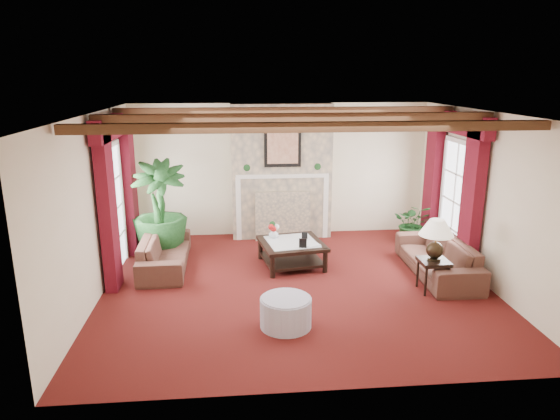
{
  "coord_description": "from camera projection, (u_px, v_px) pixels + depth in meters",
  "views": [
    {
      "loc": [
        -0.93,
        -7.29,
        3.24
      ],
      "look_at": [
        -0.23,
        0.4,
        1.14
      ],
      "focal_mm": 32.0,
      "sensor_mm": 36.0,
      "label": 1
    }
  ],
  "objects": [
    {
      "name": "fireplace",
      "position": [
        282.0,
        103.0,
        9.68
      ],
      "size": [
        2.0,
        0.52,
        2.7
      ],
      "primitive_type": null,
      "color": "tan",
      "rests_on": "ground"
    },
    {
      "name": "french_door_left",
      "position": [
        108.0,
        145.0,
        8.08
      ],
      "size": [
        0.1,
        1.1,
        2.16
      ],
      "primitive_type": null,
      "color": "white",
      "rests_on": "ground"
    },
    {
      "name": "curtains_right",
      "position": [
        457.0,
        117.0,
        8.48
      ],
      "size": [
        0.2,
        2.4,
        2.55
      ],
      "primitive_type": null,
      "color": "#500A17",
      "rests_on": "ground"
    },
    {
      "name": "small_plant",
      "position": [
        413.0,
        228.0,
        9.85
      ],
      "size": [
        1.23,
        1.26,
        0.64
      ],
      "primitive_type": "imported",
      "rotation": [
        0.0,
        0.0,
        -0.33
      ],
      "color": "black",
      "rests_on": "ground"
    },
    {
      "name": "coffee_table",
      "position": [
        292.0,
        254.0,
        8.72
      ],
      "size": [
        1.21,
        1.21,
        0.43
      ],
      "primitive_type": null,
      "rotation": [
        0.0,
        0.0,
        0.17
      ],
      "color": "black",
      "rests_on": "ground"
    },
    {
      "name": "right_wall",
      "position": [
        486.0,
        199.0,
        7.84
      ],
      "size": [
        0.02,
        5.5,
        2.7
      ],
      "primitive_type": "cube",
      "color": "beige",
      "rests_on": "ground"
    },
    {
      "name": "photo_frame_a",
      "position": [
        303.0,
        243.0,
        8.32
      ],
      "size": [
        0.13,
        0.05,
        0.17
      ],
      "primitive_type": null,
      "rotation": [
        0.0,
        0.0,
        -0.22
      ],
      "color": "black",
      "rests_on": "coffee_table"
    },
    {
      "name": "floor",
      "position": [
        296.0,
        285.0,
        7.94
      ],
      "size": [
        6.0,
        6.0,
        0.0
      ],
      "primitive_type": "plane",
      "color": "#3F0C0B",
      "rests_on": "ground"
    },
    {
      "name": "ceiling_beams",
      "position": [
        298.0,
        117.0,
        7.24
      ],
      "size": [
        6.0,
        3.0,
        0.12
      ],
      "primitive_type": null,
      "color": "#3A2112",
      "rests_on": "ceiling"
    },
    {
      "name": "table_lamp",
      "position": [
        436.0,
        239.0,
        7.52
      ],
      "size": [
        0.52,
        0.52,
        0.66
      ],
      "primitive_type": null,
      "color": "black",
      "rests_on": "side_table"
    },
    {
      "name": "back_wall",
      "position": [
        281.0,
        170.0,
        10.22
      ],
      "size": [
        6.0,
        0.02,
        2.7
      ],
      "primitive_type": "cube",
      "color": "beige",
      "rests_on": "ground"
    },
    {
      "name": "sofa_right",
      "position": [
        438.0,
        251.0,
        8.3
      ],
      "size": [
        2.09,
        0.66,
        0.81
      ],
      "primitive_type": "imported",
      "rotation": [
        0.0,
        0.0,
        -1.58
      ],
      "color": "black",
      "rests_on": "ground"
    },
    {
      "name": "ceiling",
      "position": [
        298.0,
        113.0,
        7.23
      ],
      "size": [
        6.0,
        6.0,
        0.0
      ],
      "primitive_type": "plane",
      "rotation": [
        3.14,
        0.0,
        0.0
      ],
      "color": "white",
      "rests_on": "floor"
    },
    {
      "name": "potted_palm",
      "position": [
        161.0,
        229.0,
        9.16
      ],
      "size": [
        1.44,
        2.02,
        0.99
      ],
      "primitive_type": "imported",
      "rotation": [
        0.0,
        0.0,
        0.13
      ],
      "color": "black",
      "rests_on": "ground"
    },
    {
      "name": "side_table",
      "position": [
        433.0,
        275.0,
        7.67
      ],
      "size": [
        0.51,
        0.51,
        0.51
      ],
      "primitive_type": null,
      "rotation": [
        0.0,
        0.0,
        0.2
      ],
      "color": "black",
      "rests_on": "ground"
    },
    {
      "name": "ottoman",
      "position": [
        286.0,
        312.0,
        6.59
      ],
      "size": [
        0.68,
        0.68,
        0.4
      ],
      "primitive_type": "cylinder",
      "color": "#9A99AD",
      "rests_on": "ground"
    },
    {
      "name": "flower_vase",
      "position": [
        274.0,
        233.0,
        8.85
      ],
      "size": [
        0.2,
        0.2,
        0.17
      ],
      "primitive_type": "imported",
      "rotation": [
        0.0,
        0.0,
        -0.08
      ],
      "color": "silver",
      "rests_on": "coffee_table"
    },
    {
      "name": "french_door_right",
      "position": [
        461.0,
        141.0,
        8.6
      ],
      "size": [
        0.1,
        1.1,
        2.16
      ],
      "primitive_type": null,
      "color": "white",
      "rests_on": "ground"
    },
    {
      "name": "book",
      "position": [
        305.0,
        237.0,
        8.44
      ],
      "size": [
        0.25,
        0.17,
        0.32
      ],
      "primitive_type": "imported",
      "rotation": [
        0.0,
        0.0,
        0.34
      ],
      "color": "black",
      "rests_on": "coffee_table"
    },
    {
      "name": "sofa_left",
      "position": [
        165.0,
        246.0,
        8.61
      ],
      "size": [
        1.94,
        0.63,
        0.75
      ],
      "primitive_type": "imported",
      "rotation": [
        0.0,
        0.0,
        1.59
      ],
      "color": "black",
      "rests_on": "ground"
    },
    {
      "name": "photo_frame_b",
      "position": [
        305.0,
        236.0,
        8.79
      ],
      "size": [
        0.1,
        0.04,
        0.13
      ],
      "primitive_type": null,
      "rotation": [
        0.0,
        0.0,
        -0.24
      ],
      "color": "black",
      "rests_on": "coffee_table"
    },
    {
      "name": "left_wall",
      "position": [
        95.0,
        208.0,
        7.32
      ],
      "size": [
        0.02,
        5.5,
        2.7
      ],
      "primitive_type": "cube",
      "color": "beige",
      "rests_on": "ground"
    },
    {
      "name": "curtains_left",
      "position": [
        113.0,
        119.0,
        7.98
      ],
      "size": [
        0.2,
        2.4,
        2.55
      ],
      "primitive_type": null,
      "color": "#500A17",
      "rests_on": "ground"
    }
  ]
}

